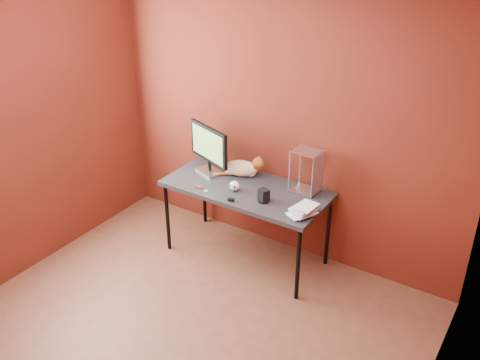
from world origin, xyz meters
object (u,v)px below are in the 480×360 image
Objects in this scene: desk at (246,192)px; cat at (242,168)px; monitor at (209,147)px; speaker at (264,196)px; skull_mug at (234,186)px; book_stack at (300,156)px.

cat is at bearing 132.38° from desk.
speaker is at bearing 3.43° from monitor.
book_stack is (0.64, -0.02, 0.46)m from skull_mug.
monitor is 0.36m from cat.
monitor is at bearing 171.45° from desk.
book_stack is (0.74, -0.31, 0.43)m from cat.
desk is at bearing 167.38° from book_stack.
monitor reaches higher than speaker.
skull_mug is (0.11, -0.29, -0.03)m from cat.
cat reaches higher than desk.
speaker is (0.26, -0.14, 0.10)m from desk.
desk is 0.16m from skull_mug.
cat reaches higher than speaker.
speaker is at bearing -53.98° from cat.
speaker is (0.72, -0.21, -0.21)m from monitor.
desk is at bearing 58.40° from skull_mug.
skull_mug is 0.81× the size of speaker.
book_stack is at bearing -39.63° from cat.
cat is 0.91m from book_stack.
speaker reaches higher than desk.
cat is 0.31m from skull_mug.
speaker is (0.43, -0.32, -0.02)m from cat.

